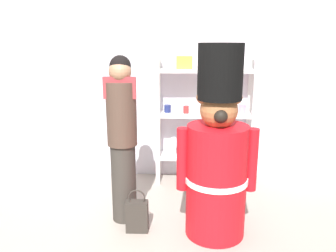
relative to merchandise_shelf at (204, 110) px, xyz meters
The scene contains 5 objects.
back_wall 0.73m from the merchandise_shelf, 159.20° to the left, with size 6.40×0.12×2.60m, color silver.
merchandise_shelf is the anchor object (origin of this frame).
teddy_bear_guard 1.26m from the merchandise_shelf, 88.85° to the right, with size 0.72×0.57×1.74m.
person_shopper 1.33m from the merchandise_shelf, 130.16° to the right, with size 0.30×0.28×1.62m.
shopping_bag 1.62m from the merchandise_shelf, 119.44° to the right, with size 0.21×0.11×0.42m.
Camera 1 is at (0.26, -2.14, 1.77)m, focal length 36.56 mm.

